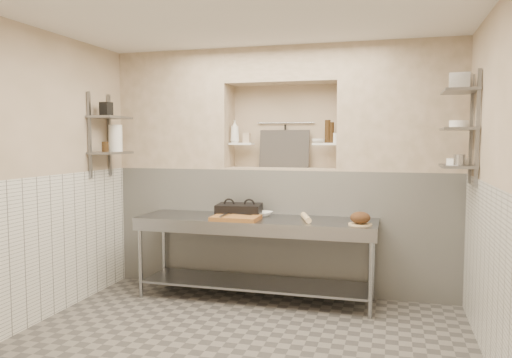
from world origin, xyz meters
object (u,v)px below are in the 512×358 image
(prep_table, at_px, (255,242))
(rolling_pin, at_px, (306,218))
(panini_press, at_px, (239,210))
(jug_left, at_px, (116,138))
(bowl_alcove, at_px, (318,141))
(mixing_bowl, at_px, (263,214))
(bread_loaf, at_px, (360,218))
(cutting_board, at_px, (236,218))
(bottle_soap, at_px, (235,131))

(prep_table, bearing_deg, rolling_pin, -0.27)
(panini_press, distance_m, jug_left, 1.66)
(bowl_alcove, bearing_deg, mixing_bowl, -146.44)
(panini_press, xyz_separation_m, bread_loaf, (1.34, -0.25, 0.01))
(prep_table, relative_size, panini_press, 4.97)
(prep_table, distance_m, cutting_board, 0.37)
(panini_press, distance_m, bowl_alcove, 1.20)
(rolling_pin, bearing_deg, panini_press, 171.53)
(bread_loaf, bearing_deg, mixing_bowl, 164.62)
(prep_table, height_order, mixing_bowl, mixing_bowl)
(panini_press, height_order, cutting_board, panini_press)
(mixing_bowl, bearing_deg, panini_press, -168.85)
(panini_press, xyz_separation_m, mixing_bowl, (0.26, 0.05, -0.04))
(cutting_board, xyz_separation_m, bowl_alcove, (0.77, 0.70, 0.81))
(prep_table, relative_size, rolling_pin, 6.44)
(prep_table, distance_m, bowl_alcove, 1.36)
(mixing_bowl, distance_m, rolling_pin, 0.54)
(bottle_soap, height_order, bowl_alcove, bottle_soap)
(panini_press, xyz_separation_m, bowl_alcove, (0.82, 0.42, 0.77))
(panini_press, distance_m, bottle_soap, 1.00)
(bread_loaf, bearing_deg, bottle_soap, 156.14)
(rolling_pin, relative_size, bread_loaf, 2.01)
(prep_table, xyz_separation_m, mixing_bowl, (0.04, 0.16, 0.28))
(panini_press, distance_m, bread_loaf, 1.36)
(bottle_soap, xyz_separation_m, jug_left, (-1.26, -0.57, -0.08))
(bowl_alcove, bearing_deg, jug_left, -166.10)
(bread_loaf, bearing_deg, jug_left, 177.75)
(panini_press, bearing_deg, prep_table, -33.83)
(prep_table, height_order, cutting_board, cutting_board)
(rolling_pin, height_order, bottle_soap, bottle_soap)
(cutting_board, bearing_deg, bread_loaf, 1.41)
(bottle_soap, bearing_deg, bowl_alcove, -0.31)
(bread_loaf, bearing_deg, cutting_board, -178.59)
(cutting_board, xyz_separation_m, bottle_soap, (-0.24, 0.71, 0.93))
(bowl_alcove, height_order, jug_left, jug_left)
(bread_loaf, relative_size, bowl_alcove, 1.32)
(cutting_board, xyz_separation_m, jug_left, (-1.50, 0.14, 0.84))
(bowl_alcove, bearing_deg, bottle_soap, 179.69)
(panini_press, bearing_deg, jug_left, 178.93)
(cutting_board, relative_size, bottle_soap, 1.82)
(prep_table, xyz_separation_m, cutting_board, (-0.17, -0.17, 0.28))
(bottle_soap, distance_m, bowl_alcove, 1.01)
(bread_loaf, xyz_separation_m, bowl_alcove, (-0.52, 0.67, 0.76))
(panini_press, height_order, bread_loaf, bread_loaf)
(jug_left, bearing_deg, bowl_alcove, 13.90)
(cutting_board, bearing_deg, bottle_soap, 108.53)
(mixing_bowl, bearing_deg, jug_left, -173.68)
(prep_table, bearing_deg, bowl_alcove, 41.74)
(panini_press, xyz_separation_m, jug_left, (-1.45, -0.14, 0.80))
(mixing_bowl, height_order, jug_left, jug_left)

